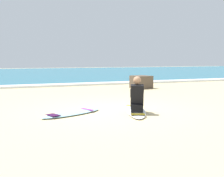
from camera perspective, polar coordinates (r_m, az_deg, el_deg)
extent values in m
plane|color=#CCB584|center=(8.17, 0.27, -4.41)|extent=(80.00, 80.00, 0.00)
cube|color=teal|center=(29.26, -15.74, 2.99)|extent=(80.00, 28.00, 0.10)
cube|color=white|center=(15.73, -10.54, 0.72)|extent=(80.00, 0.90, 0.11)
ellipsoid|color=white|center=(7.95, 4.88, -4.47)|extent=(1.35, 2.32, 0.07)
cube|color=gold|center=(8.58, 4.57, -3.44)|extent=(0.48, 0.27, 0.01)
cube|color=#4C400C|center=(7.23, 5.30, -5.23)|extent=(0.43, 0.36, 0.01)
cube|color=black|center=(7.54, 5.11, -3.96)|extent=(0.40, 0.37, 0.20)
cylinder|color=black|center=(7.70, 4.34, -2.62)|extent=(0.31, 0.43, 0.43)
cylinder|color=black|center=(7.91, 4.22, -2.61)|extent=(0.22, 0.29, 0.42)
cube|color=black|center=(8.01, 4.17, -3.91)|extent=(0.18, 0.24, 0.05)
cylinder|color=black|center=(7.70, 5.83, -2.63)|extent=(0.31, 0.43, 0.43)
cylinder|color=black|center=(7.91, 5.89, -2.62)|extent=(0.22, 0.29, 0.42)
cube|color=black|center=(8.01, 5.89, -3.92)|extent=(0.18, 0.24, 0.05)
cube|color=black|center=(7.53, 5.12, -1.28)|extent=(0.43, 0.41, 0.57)
sphere|color=#A37556|center=(7.52, 5.15, 1.70)|extent=(0.21, 0.21, 0.21)
cylinder|color=black|center=(7.67, 4.06, -0.95)|extent=(0.25, 0.40, 0.31)
cylinder|color=black|center=(7.68, 6.15, -0.96)|extent=(0.25, 0.40, 0.31)
ellipsoid|color=#9ED1E5|center=(7.62, -8.11, -4.97)|extent=(1.94, 1.24, 0.07)
cube|color=purple|center=(7.94, -5.08, -4.21)|extent=(0.29, 0.48, 0.01)
cube|color=#351037|center=(7.27, -11.92, -5.27)|extent=(0.37, 0.43, 0.01)
cube|color=brown|center=(14.30, 5.95, 1.33)|extent=(0.96, 1.05, 0.64)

